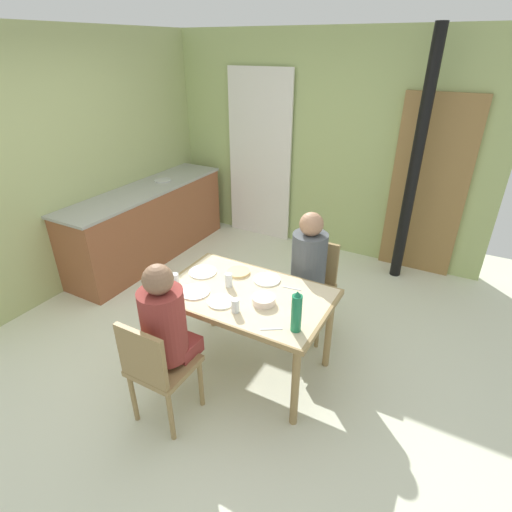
{
  "coord_description": "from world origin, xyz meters",
  "views": [
    {
      "loc": [
        1.73,
        -2.29,
        2.42
      ],
      "look_at": [
        0.43,
        0.07,
        0.99
      ],
      "focal_mm": 28.07,
      "sensor_mm": 36.0,
      "label": 1
    }
  ],
  "objects_px": {
    "person_near_diner": "(165,322)",
    "serving_bowl_center": "(264,300)",
    "water_bottle_green_near": "(296,312)",
    "kitchen_counter": "(148,223)",
    "chair_far_diner": "(312,282)",
    "chair_near_diner": "(156,367)",
    "dining_table": "(247,302)",
    "person_far_diner": "(308,261)"
  },
  "relations": [
    {
      "from": "kitchen_counter",
      "to": "chair_far_diner",
      "type": "distance_m",
      "value": 2.37
    },
    {
      "from": "water_bottle_green_near",
      "to": "serving_bowl_center",
      "type": "bearing_deg",
      "value": 152.47
    },
    {
      "from": "chair_far_diner",
      "to": "serving_bowl_center",
      "type": "distance_m",
      "value": 0.86
    },
    {
      "from": "chair_far_diner",
      "to": "person_near_diner",
      "type": "height_order",
      "value": "person_near_diner"
    },
    {
      "from": "chair_far_diner",
      "to": "water_bottle_green_near",
      "type": "height_order",
      "value": "water_bottle_green_near"
    },
    {
      "from": "chair_near_diner",
      "to": "person_far_diner",
      "type": "xyz_separation_m",
      "value": [
        0.52,
        1.38,
        0.28
      ]
    },
    {
      "from": "person_far_diner",
      "to": "serving_bowl_center",
      "type": "height_order",
      "value": "person_far_diner"
    },
    {
      "from": "kitchen_counter",
      "to": "water_bottle_green_near",
      "type": "distance_m",
      "value": 2.97
    },
    {
      "from": "kitchen_counter",
      "to": "chair_near_diner",
      "type": "bearing_deg",
      "value": -46.59
    },
    {
      "from": "dining_table",
      "to": "water_bottle_green_near",
      "type": "distance_m",
      "value": 0.6
    },
    {
      "from": "chair_near_diner",
      "to": "person_near_diner",
      "type": "relative_size",
      "value": 1.13
    },
    {
      "from": "chair_near_diner",
      "to": "person_far_diner",
      "type": "relative_size",
      "value": 1.13
    },
    {
      "from": "dining_table",
      "to": "chair_far_diner",
      "type": "relative_size",
      "value": 1.48
    },
    {
      "from": "dining_table",
      "to": "person_far_diner",
      "type": "bearing_deg",
      "value": 68.14
    },
    {
      "from": "person_near_diner",
      "to": "serving_bowl_center",
      "type": "xyz_separation_m",
      "value": [
        0.45,
        0.56,
        -0.02
      ]
    },
    {
      "from": "person_near_diner",
      "to": "person_far_diner",
      "type": "bearing_deg",
      "value": 67.42
    },
    {
      "from": "person_near_diner",
      "to": "water_bottle_green_near",
      "type": "xyz_separation_m",
      "value": [
        0.78,
        0.39,
        0.1
      ]
    },
    {
      "from": "person_near_diner",
      "to": "chair_far_diner",
      "type": "bearing_deg",
      "value": 69.45
    },
    {
      "from": "chair_near_diner",
      "to": "chair_far_diner",
      "type": "xyz_separation_m",
      "value": [
        0.52,
        1.52,
        0.0
      ]
    },
    {
      "from": "chair_near_diner",
      "to": "water_bottle_green_near",
      "type": "bearing_deg",
      "value": 34.29
    },
    {
      "from": "chair_near_diner",
      "to": "water_bottle_green_near",
      "type": "xyz_separation_m",
      "value": [
        0.78,
        0.53,
        0.38
      ]
    },
    {
      "from": "kitchen_counter",
      "to": "dining_table",
      "type": "bearing_deg",
      "value": -29.14
    },
    {
      "from": "dining_table",
      "to": "chair_far_diner",
      "type": "bearing_deg",
      "value": 71.79
    },
    {
      "from": "chair_far_diner",
      "to": "kitchen_counter",
      "type": "bearing_deg",
      "value": -9.81
    },
    {
      "from": "person_near_diner",
      "to": "serving_bowl_center",
      "type": "height_order",
      "value": "person_near_diner"
    },
    {
      "from": "chair_near_diner",
      "to": "person_far_diner",
      "type": "distance_m",
      "value": 1.5
    },
    {
      "from": "person_near_diner",
      "to": "serving_bowl_center",
      "type": "relative_size",
      "value": 4.53
    },
    {
      "from": "dining_table",
      "to": "person_near_diner",
      "type": "relative_size",
      "value": 1.67
    },
    {
      "from": "chair_near_diner",
      "to": "water_bottle_green_near",
      "type": "relative_size",
      "value": 2.85
    },
    {
      "from": "water_bottle_green_near",
      "to": "kitchen_counter",
      "type": "bearing_deg",
      "value": 151.77
    },
    {
      "from": "person_far_diner",
      "to": "water_bottle_green_near",
      "type": "xyz_separation_m",
      "value": [
        0.26,
        -0.85,
        0.1
      ]
    },
    {
      "from": "kitchen_counter",
      "to": "dining_table",
      "type": "height_order",
      "value": "kitchen_counter"
    },
    {
      "from": "chair_far_diner",
      "to": "chair_near_diner",
      "type": "bearing_deg",
      "value": 71.16
    },
    {
      "from": "chair_far_diner",
      "to": "serving_bowl_center",
      "type": "xyz_separation_m",
      "value": [
        -0.07,
        -0.82,
        0.27
      ]
    },
    {
      "from": "kitchen_counter",
      "to": "chair_near_diner",
      "type": "distance_m",
      "value": 2.64
    },
    {
      "from": "kitchen_counter",
      "to": "chair_far_diner",
      "type": "height_order",
      "value": "kitchen_counter"
    },
    {
      "from": "chair_far_diner",
      "to": "serving_bowl_center",
      "type": "bearing_deg",
      "value": 85.0
    },
    {
      "from": "serving_bowl_center",
      "to": "dining_table",
      "type": "bearing_deg",
      "value": 162.01
    },
    {
      "from": "person_near_diner",
      "to": "water_bottle_green_near",
      "type": "relative_size",
      "value": 2.53
    },
    {
      "from": "chair_far_diner",
      "to": "person_near_diner",
      "type": "bearing_deg",
      "value": 69.45
    },
    {
      "from": "dining_table",
      "to": "kitchen_counter",
      "type": "bearing_deg",
      "value": 150.86
    },
    {
      "from": "dining_table",
      "to": "person_far_diner",
      "type": "relative_size",
      "value": 1.67
    }
  ]
}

